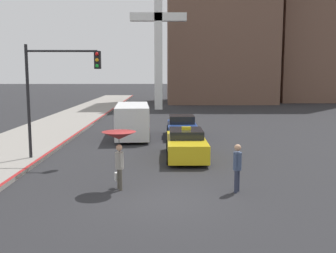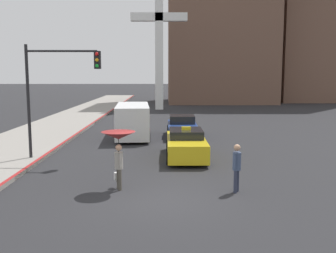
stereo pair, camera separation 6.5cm
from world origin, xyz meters
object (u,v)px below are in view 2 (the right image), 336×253
Objects in this scene: sedan_red at (182,127)px; traffic_light at (58,81)px; monument_cross at (159,37)px; ambulance_van at (133,119)px; pedestrian_with_umbrella at (118,141)px; pedestrian_man at (237,164)px; taxi at (186,144)px.

traffic_light is (-5.99, -7.16, 3.10)m from sedan_red.
traffic_light is at bearing -98.83° from monument_cross.
ambulance_van is 1.06× the size of traffic_light.
ambulance_van is 2.77× the size of pedestrian_with_umbrella.
pedestrian_man is 0.12× the size of monument_cross.
monument_cross is at bearing -84.92° from sedan_red.
pedestrian_man is 9.26m from traffic_light.
pedestrian_with_umbrella is 4.14m from pedestrian_man.
taxi is at bearing 112.94° from ambulance_van.
ambulance_van is at bearing -18.54° from pedestrian_with_umbrella.
ambulance_van reaches higher than pedestrian_with_umbrella.
monument_cross is (0.94, 31.70, 6.43)m from pedestrian_with_umbrella.
sedan_red is 12.11m from pedestrian_with_umbrella.
ambulance_van reaches higher than taxi.
ambulance_van is at bearing 67.28° from traffic_light.
taxi is at bearing 6.64° from traffic_light.
ambulance_van reaches higher than pedestrian_man.
taxi is 2.80× the size of pedestrian_man.
pedestrian_with_umbrella is (-2.63, -5.28, 1.07)m from taxi.
monument_cross is (-3.13, 32.03, 7.18)m from pedestrian_man.
pedestrian_with_umbrella is 0.38× the size of traffic_light.
traffic_light is (-3.28, 4.59, 2.01)m from pedestrian_with_umbrella.
sedan_red is (0.08, 6.47, -0.02)m from taxi.
ambulance_van is at bearing -63.12° from taxi.
ambulance_van is at bearing -93.89° from monument_cross.
monument_cross is at bearing -97.83° from ambulance_van.
sedan_red is 0.29× the size of monument_cross.
monument_cross reaches higher than pedestrian_with_umbrella.
taxi is 27.52m from monument_cross.
taxi is 6.48m from sedan_red.
taxi is 6.83m from ambulance_van.
traffic_light is (-5.91, -0.69, 3.08)m from taxi.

